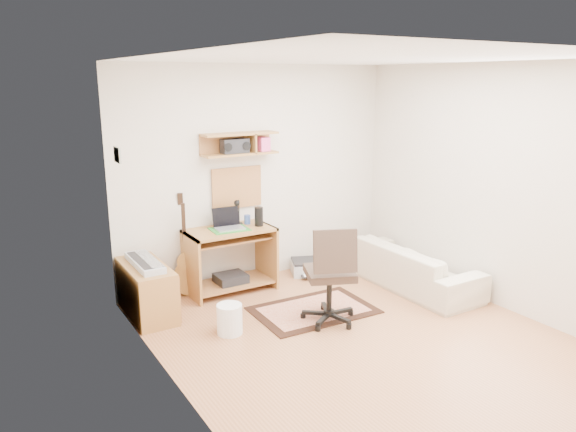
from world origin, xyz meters
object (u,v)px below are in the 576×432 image
task_chair (330,273)px  cabinet (147,290)px  desk (230,260)px  printer (310,267)px  sofa (412,259)px

task_chair → cabinet: 1.92m
desk → printer: (1.11, -0.00, -0.29)m
task_chair → cabinet: size_ratio=1.16×
task_chair → sofa: (1.41, 0.29, -0.18)m
task_chair → cabinet: (-1.55, 1.12, -0.25)m
cabinet → sofa: 3.07m
cabinet → desk: bearing=9.4°
task_chair → sofa: bearing=34.3°
desk → task_chair: 1.39m
desk → task_chair: (0.50, -1.29, 0.15)m
desk → cabinet: bearing=-170.6°
task_chair → printer: size_ratio=2.28×
desk → task_chair: bearing=-69.0°
printer → sofa: 1.31m
desk → sofa: (1.91, -1.00, -0.03)m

